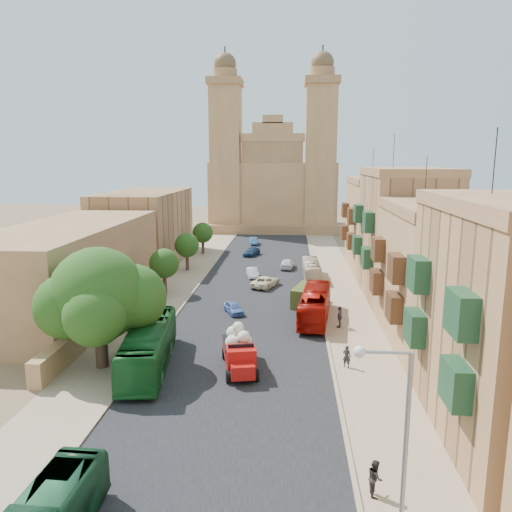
# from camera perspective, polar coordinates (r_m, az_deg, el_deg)

# --- Properties ---
(ground) EXTENTS (260.00, 260.00, 0.00)m
(ground) POSITION_cam_1_polar(r_m,az_deg,el_deg) (32.60, -3.40, -15.79)
(ground) COLOR brown
(road_surface) EXTENTS (14.00, 140.00, 0.01)m
(road_surface) POSITION_cam_1_polar(r_m,az_deg,el_deg) (60.77, 0.27, -2.98)
(road_surface) COLOR black
(road_surface) RESTS_ON ground
(sidewalk_east) EXTENTS (5.00, 140.00, 0.01)m
(sidewalk_east) POSITION_cam_1_polar(r_m,az_deg,el_deg) (60.89, 9.24, -3.10)
(sidewalk_east) COLOR #9A8165
(sidewalk_east) RESTS_ON ground
(sidewalk_west) EXTENTS (5.00, 140.00, 0.01)m
(sidewalk_west) POSITION_cam_1_polar(r_m,az_deg,el_deg) (62.11, -8.52, -2.80)
(sidewalk_west) COLOR #9A8165
(sidewalk_west) RESTS_ON ground
(kerb_east) EXTENTS (0.25, 140.00, 0.12)m
(kerb_east) POSITION_cam_1_polar(r_m,az_deg,el_deg) (60.70, 6.89, -3.02)
(kerb_east) COLOR #9A8165
(kerb_east) RESTS_ON ground
(kerb_west) EXTENTS (0.25, 140.00, 0.12)m
(kerb_west) POSITION_cam_1_polar(r_m,az_deg,el_deg) (61.61, -6.25, -2.80)
(kerb_west) COLOR #9A8165
(kerb_west) RESTS_ON ground
(townhouse_b) EXTENTS (9.00, 14.00, 14.90)m
(townhouse_b) POSITION_cam_1_polar(r_m,az_deg,el_deg) (42.57, 20.40, -1.94)
(townhouse_b) COLOR #A5764A
(townhouse_b) RESTS_ON ground
(townhouse_c) EXTENTS (9.00, 14.00, 17.40)m
(townhouse_c) POSITION_cam_1_polar(r_m,az_deg,el_deg) (55.71, 16.54, 2.52)
(townhouse_c) COLOR #AF7D4F
(townhouse_c) RESTS_ON ground
(townhouse_d) EXTENTS (9.00, 14.00, 15.90)m
(townhouse_d) POSITION_cam_1_polar(r_m,az_deg,el_deg) (69.42, 14.07, 3.61)
(townhouse_d) COLOR #A5764A
(townhouse_d) RESTS_ON ground
(west_wall) EXTENTS (1.00, 40.00, 1.80)m
(west_wall) POSITION_cam_1_polar(r_m,az_deg,el_deg) (53.34, -14.03, -4.31)
(west_wall) COLOR #A5764A
(west_wall) RESTS_ON ground
(west_building_low) EXTENTS (10.00, 28.00, 8.40)m
(west_building_low) POSITION_cam_1_polar(r_m,az_deg,el_deg) (52.77, -20.56, -1.17)
(west_building_low) COLOR #92663F
(west_building_low) RESTS_ON ground
(west_building_mid) EXTENTS (10.00, 22.00, 10.00)m
(west_building_mid) POSITION_cam_1_polar(r_m,az_deg,el_deg) (76.68, -12.57, 3.48)
(west_building_mid) COLOR #AF7D4F
(west_building_mid) RESTS_ON ground
(church) EXTENTS (28.00, 22.50, 36.30)m
(church) POSITION_cam_1_polar(r_m,az_deg,el_deg) (107.65, 2.03, 8.23)
(church) COLOR #A5764A
(church) RESTS_ON ground
(ficus_tree) EXTENTS (8.74, 8.05, 8.74)m
(ficus_tree) POSITION_cam_1_polar(r_m,az_deg,el_deg) (36.71, -17.45, -4.54)
(ficus_tree) COLOR #3A271D
(ficus_tree) RESTS_ON ground
(street_tree_a) EXTENTS (2.94, 2.94, 4.52)m
(street_tree_a) POSITION_cam_1_polar(r_m,az_deg,el_deg) (44.70, -14.26, -4.48)
(street_tree_a) COLOR #3A271D
(street_tree_a) RESTS_ON ground
(street_tree_b) EXTENTS (3.30, 3.30, 5.07)m
(street_tree_b) POSITION_cam_1_polar(r_m,az_deg,el_deg) (55.80, -10.45, -0.86)
(street_tree_b) COLOR #3A271D
(street_tree_b) RESTS_ON ground
(street_tree_c) EXTENTS (3.29, 3.29, 5.06)m
(street_tree_c) POSITION_cam_1_polar(r_m,az_deg,el_deg) (67.27, -7.91, 1.22)
(street_tree_c) COLOR #3A271D
(street_tree_c) RESTS_ON ground
(street_tree_d) EXTENTS (3.22, 3.22, 4.95)m
(street_tree_d) POSITION_cam_1_polar(r_m,az_deg,el_deg) (78.91, -6.12, 2.65)
(street_tree_d) COLOR #3A271D
(street_tree_d) RESTS_ON ground
(streetlamp) EXTENTS (2.11, 0.44, 8.22)m
(streetlamp) POSITION_cam_1_polar(r_m,az_deg,el_deg) (19.69, 15.45, -18.21)
(streetlamp) COLOR gray
(streetlamp) RESTS_ON ground
(red_truck) EXTENTS (3.13, 5.80, 3.23)m
(red_truck) POSITION_cam_1_polar(r_m,az_deg,el_deg) (35.86, -1.92, -10.71)
(red_truck) COLOR #AB100D
(red_truck) RESTS_ON ground
(olive_pickup) EXTENTS (3.18, 5.05, 1.93)m
(olive_pickup) POSITION_cam_1_polar(r_m,az_deg,el_deg) (51.55, 5.70, -4.52)
(olive_pickup) COLOR #45511E
(olive_pickup) RESTS_ON ground
(bus_green_north) EXTENTS (4.08, 11.69, 3.19)m
(bus_green_north) POSITION_cam_1_polar(r_m,az_deg,el_deg) (36.92, -12.16, -10.02)
(bus_green_north) COLOR #165B21
(bus_green_north) RESTS_ON ground
(bus_red_east) EXTENTS (3.56, 10.43, 2.85)m
(bus_red_east) POSITION_cam_1_polar(r_m,az_deg,el_deg) (46.76, 6.76, -5.55)
(bus_red_east) COLOR #980B05
(bus_red_east) RESTS_ON ground
(bus_cream_east) EXTENTS (2.15, 8.32, 2.31)m
(bus_cream_east) POSITION_cam_1_polar(r_m,az_deg,el_deg) (62.79, 6.35, -1.52)
(bus_cream_east) COLOR beige
(bus_cream_east) RESTS_ON ground
(car_blue_a) EXTENTS (2.54, 3.50, 1.11)m
(car_blue_a) POSITION_cam_1_polar(r_m,az_deg,el_deg) (48.54, -2.57, -5.94)
(car_blue_a) COLOR #4B70B5
(car_blue_a) RESTS_ON ground
(car_white_a) EXTENTS (1.96, 3.78, 1.19)m
(car_white_a) POSITION_cam_1_polar(r_m,az_deg,el_deg) (63.08, -0.39, -1.91)
(car_white_a) COLOR silver
(car_white_a) RESTS_ON ground
(car_cream) EXTENTS (3.63, 5.10, 1.29)m
(car_cream) POSITION_cam_1_polar(r_m,az_deg,el_deg) (58.32, 1.10, -2.93)
(car_cream) COLOR #F1E4C4
(car_cream) RESTS_ON ground
(car_dkblue) EXTENTS (2.84, 4.47, 1.21)m
(car_dkblue) POSITION_cam_1_polar(r_m,az_deg,el_deg) (77.18, -0.50, 0.48)
(car_dkblue) COLOR #132948
(car_dkblue) RESTS_ON ground
(car_white_b) EXTENTS (2.13, 4.25, 1.39)m
(car_white_b) POSITION_cam_1_polar(r_m,az_deg,el_deg) (68.17, 3.61, -0.87)
(car_white_b) COLOR silver
(car_white_b) RESTS_ON ground
(car_blue_b) EXTENTS (1.88, 3.85, 1.21)m
(car_blue_b) POSITION_cam_1_polar(r_m,az_deg,el_deg) (87.51, -0.28, 1.74)
(car_blue_b) COLOR #315E95
(car_blue_b) RESTS_ON ground
(pedestrian_a) EXTENTS (0.70, 0.59, 1.62)m
(pedestrian_a) POSITION_cam_1_polar(r_m,az_deg,el_deg) (36.97, 10.32, -11.23)
(pedestrian_a) COLOR #252327
(pedestrian_a) RESTS_ON ground
(pedestrian_b) EXTENTS (0.66, 0.83, 1.66)m
(pedestrian_b) POSITION_cam_1_polar(r_m,az_deg,el_deg) (24.72, 13.46, -23.40)
(pedestrian_b) COLOR #2E2823
(pedestrian_b) RESTS_ON ground
(pedestrian_c) EXTENTS (0.72, 1.22, 1.95)m
(pedestrian_c) POSITION_cam_1_polar(r_m,az_deg,el_deg) (45.05, 9.54, -6.88)
(pedestrian_c) COLOR #3B3B3D
(pedestrian_c) RESTS_ON ground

